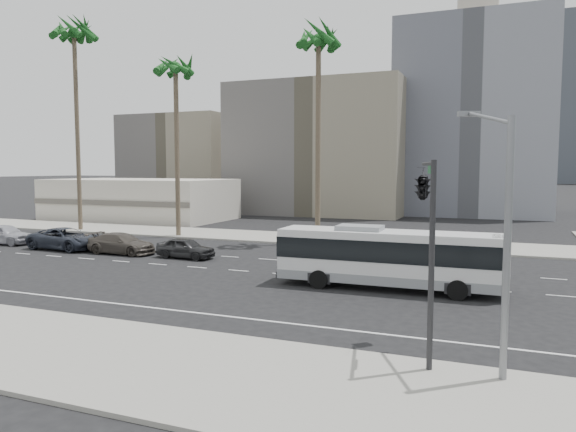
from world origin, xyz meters
The scene contains 18 objects.
ground centered at (0.00, 0.00, 0.00)m, with size 700.00×700.00×0.00m, color black.
sidewalk_north centered at (0.00, 15.50, 0.07)m, with size 120.00×7.00×0.15m, color gray.
sidewalk_south centered at (0.00, -15.50, 0.07)m, with size 120.00×7.00×0.15m, color gray.
commercial_low centered at (-30.00, 25.99, 2.50)m, with size 22.00×12.16×5.00m.
midrise_beige_west centered at (-12.00, 45.00, 9.00)m, with size 24.00×18.00×18.00m, color #64605A.
midrise_gray_center centered at (8.00, 52.00, 13.00)m, with size 20.00×20.00×26.00m, color slate.
midrise_beige_far centered at (-38.00, 50.00, 7.50)m, with size 18.00×16.00×15.00m, color #64605A.
civic_tower centered at (-2.00, 250.00, 38.83)m, with size 42.00×42.00×129.00m.
city_bus centered at (6.58, -1.60, 1.74)m, with size 11.56×2.83×3.31m.
car_a centered at (-8.65, 2.84, 0.73)m, with size 4.30×1.73×1.46m, color #262728.
car_b centered at (-14.15, 2.75, 0.77)m, with size 5.33×2.17×1.55m, color #49423B.
car_c centered at (-19.65, 2.87, 0.85)m, with size 6.11×2.82×1.70m, color #282D38.
car_d centered at (-26.62, 3.28, 0.86)m, with size 5.02×2.02×1.71m, color #AAAAB3.
streetlight_corner centered at (12.15, -12.48, 4.67)m, with size 1.82×3.72×8.33m.
traffic_signal centered at (9.51, -9.87, 5.51)m, with size 3.08×4.18×6.61m.
palm_near centered at (-2.42, 13.58, 16.50)m, with size 5.41×5.41×18.21m.
palm_mid centered at (-15.83, 12.88, 15.11)m, with size 5.44×5.44×16.79m.
palm_far centered at (-27.83, 13.31, 19.29)m, with size 6.19×6.19×21.23m.
Camera 1 is at (12.18, -29.62, 6.35)m, focal length 33.71 mm.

